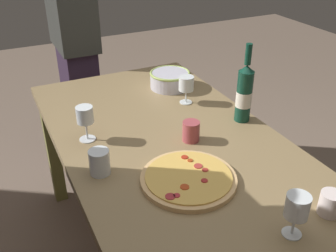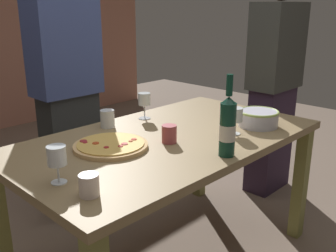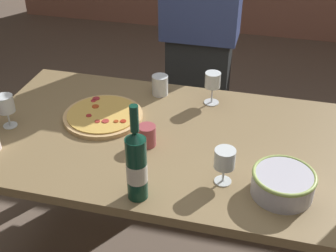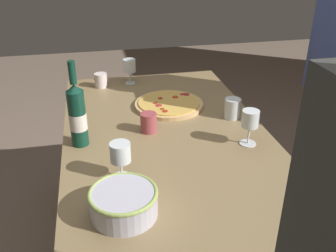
# 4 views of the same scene
# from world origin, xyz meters

# --- Properties ---
(dining_table) EXTENTS (1.60, 0.90, 0.75)m
(dining_table) POSITION_xyz_m (0.00, 0.00, 0.66)
(dining_table) COLOR olive
(dining_table) RESTS_ON ground
(pizza) EXTENTS (0.35, 0.35, 0.03)m
(pizza) POSITION_xyz_m (-0.31, 0.07, 0.76)
(pizza) COLOR #DBAF73
(pizza) RESTS_ON dining_table
(serving_bowl) EXTENTS (0.22, 0.22, 0.09)m
(serving_bowl) POSITION_xyz_m (0.47, -0.24, 0.80)
(serving_bowl) COLOR silver
(serving_bowl) RESTS_ON dining_table
(wine_bottle) EXTENTS (0.07, 0.07, 0.36)m
(wine_bottle) POSITION_xyz_m (-0.01, -0.37, 0.89)
(wine_bottle) COLOR #103C2C
(wine_bottle) RESTS_ON dining_table
(wine_glass_near_pizza) EXTENTS (0.07, 0.07, 0.15)m
(wine_glass_near_pizza) POSITION_xyz_m (0.13, 0.32, 0.86)
(wine_glass_near_pizza) COLOR white
(wine_glass_near_pizza) RESTS_ON dining_table
(wine_glass_by_bottle) EXTENTS (0.07, 0.07, 0.15)m
(wine_glass_by_bottle) POSITION_xyz_m (-0.68, -0.09, 0.86)
(wine_glass_by_bottle) COLOR white
(wine_glass_by_bottle) RESTS_ON dining_table
(wine_glass_far_left) EXTENTS (0.08, 0.08, 0.14)m
(wine_glass_far_left) POSITION_xyz_m (0.26, -0.23, 0.85)
(wine_glass_far_left) COLOR white
(wine_glass_far_left) RESTS_ON dining_table
(cup_ceramic) EXTENTS (0.07, 0.07, 0.09)m
(cup_ceramic) POSITION_xyz_m (-0.07, -0.07, 0.79)
(cup_ceramic) COLOR #A8464D
(cup_ceramic) RESTS_ON dining_table
(cup_spare) EXTENTS (0.08, 0.08, 0.10)m
(cup_spare) POSITION_xyz_m (-0.12, 0.34, 0.80)
(cup_spare) COLOR white
(cup_spare) RESTS_ON dining_table
(person_guest_left) EXTENTS (0.42, 0.24, 1.70)m
(person_guest_left) POSITION_xyz_m (-0.03, 0.88, 0.86)
(person_guest_left) COLOR #272B2C
(person_guest_left) RESTS_ON ground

